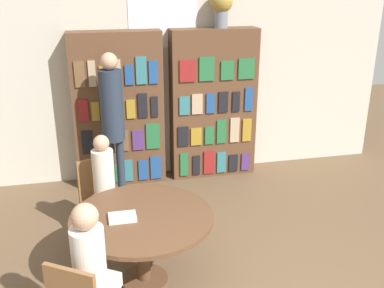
{
  "coord_description": "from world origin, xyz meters",
  "views": [
    {
      "loc": [
        -0.95,
        -2.22,
        2.71
      ],
      "look_at": [
        0.01,
        2.05,
        1.05
      ],
      "focal_mm": 42.0,
      "sensor_mm": 36.0,
      "label": 1
    }
  ],
  "objects_px": {
    "bookshelf_right": "(213,105)",
    "bookshelf_left": "(119,110)",
    "seated_reader_right": "(93,267)",
    "seated_reader_left": "(106,187)",
    "flower_vase": "(221,5)",
    "reading_table": "(142,226)",
    "librarian_standing": "(112,113)",
    "chair_left_side": "(100,195)"
  },
  "relations": [
    {
      "from": "bookshelf_right",
      "to": "seated_reader_left",
      "type": "bearing_deg",
      "value": -135.42
    },
    {
      "from": "seated_reader_left",
      "to": "seated_reader_right",
      "type": "height_order",
      "value": "seated_reader_right"
    },
    {
      "from": "bookshelf_left",
      "to": "seated_reader_right",
      "type": "distance_m",
      "value": 2.98
    },
    {
      "from": "reading_table",
      "to": "seated_reader_left",
      "type": "bearing_deg",
      "value": 110.84
    },
    {
      "from": "flower_vase",
      "to": "seated_reader_left",
      "type": "xyz_separation_m",
      "value": [
        -1.63,
        -1.53,
        -1.68
      ]
    },
    {
      "from": "bookshelf_left",
      "to": "librarian_standing",
      "type": "distance_m",
      "value": 0.53
    },
    {
      "from": "bookshelf_left",
      "to": "flower_vase",
      "type": "relative_size",
      "value": 4.26
    },
    {
      "from": "bookshelf_right",
      "to": "bookshelf_left",
      "type": "bearing_deg",
      "value": -179.99
    },
    {
      "from": "chair_left_side",
      "to": "seated_reader_right",
      "type": "distance_m",
      "value": 1.6
    },
    {
      "from": "bookshelf_left",
      "to": "seated_reader_left",
      "type": "bearing_deg",
      "value": -99.35
    },
    {
      "from": "seated_reader_right",
      "to": "bookshelf_right",
      "type": "bearing_deg",
      "value": 93.02
    },
    {
      "from": "flower_vase",
      "to": "chair_left_side",
      "type": "height_order",
      "value": "flower_vase"
    },
    {
      "from": "seated_reader_left",
      "to": "librarian_standing",
      "type": "relative_size",
      "value": 0.65
    },
    {
      "from": "reading_table",
      "to": "seated_reader_left",
      "type": "xyz_separation_m",
      "value": [
        -0.28,
        0.74,
        0.06
      ]
    },
    {
      "from": "bookshelf_right",
      "to": "seated_reader_left",
      "type": "height_order",
      "value": "bookshelf_right"
    },
    {
      "from": "bookshelf_right",
      "to": "seated_reader_right",
      "type": "relative_size",
      "value": 1.66
    },
    {
      "from": "flower_vase",
      "to": "seated_reader_right",
      "type": "xyz_separation_m",
      "value": [
        -1.79,
        -2.94,
        -1.64
      ]
    },
    {
      "from": "chair_left_side",
      "to": "seated_reader_left",
      "type": "bearing_deg",
      "value": 90.0
    },
    {
      "from": "flower_vase",
      "to": "seated_reader_right",
      "type": "relative_size",
      "value": 0.39
    },
    {
      "from": "bookshelf_left",
      "to": "librarian_standing",
      "type": "relative_size",
      "value": 1.1
    },
    {
      "from": "bookshelf_left",
      "to": "reading_table",
      "type": "relative_size",
      "value": 1.6
    },
    {
      "from": "bookshelf_right",
      "to": "reading_table",
      "type": "height_order",
      "value": "bookshelf_right"
    },
    {
      "from": "flower_vase",
      "to": "librarian_standing",
      "type": "xyz_separation_m",
      "value": [
        -1.49,
        -0.51,
        -1.2
      ]
    },
    {
      "from": "flower_vase",
      "to": "chair_left_side",
      "type": "distance_m",
      "value": 2.86
    },
    {
      "from": "bookshelf_right",
      "to": "reading_table",
      "type": "distance_m",
      "value": 2.63
    },
    {
      "from": "seated_reader_left",
      "to": "flower_vase",
      "type": "bearing_deg",
      "value": -157.73
    },
    {
      "from": "librarian_standing",
      "to": "seated_reader_left",
      "type": "bearing_deg",
      "value": -98.27
    },
    {
      "from": "flower_vase",
      "to": "reading_table",
      "type": "height_order",
      "value": "flower_vase"
    },
    {
      "from": "bookshelf_left",
      "to": "seated_reader_right",
      "type": "xyz_separation_m",
      "value": [
        -0.41,
        -2.93,
        -0.32
      ]
    },
    {
      "from": "bookshelf_left",
      "to": "seated_reader_left",
      "type": "relative_size",
      "value": 1.7
    },
    {
      "from": "bookshelf_left",
      "to": "chair_left_side",
      "type": "bearing_deg",
      "value": -103.27
    },
    {
      "from": "bookshelf_right",
      "to": "seated_reader_right",
      "type": "distance_m",
      "value": 3.41
    },
    {
      "from": "bookshelf_left",
      "to": "seated_reader_left",
      "type": "xyz_separation_m",
      "value": [
        -0.25,
        -1.52,
        -0.36
      ]
    },
    {
      "from": "flower_vase",
      "to": "librarian_standing",
      "type": "height_order",
      "value": "flower_vase"
    },
    {
      "from": "bookshelf_left",
      "to": "seated_reader_left",
      "type": "height_order",
      "value": "bookshelf_left"
    },
    {
      "from": "chair_left_side",
      "to": "librarian_standing",
      "type": "relative_size",
      "value": 0.47
    },
    {
      "from": "seated_reader_right",
      "to": "seated_reader_left",
      "type": "bearing_deg",
      "value": 116.87
    },
    {
      "from": "chair_left_side",
      "to": "librarian_standing",
      "type": "bearing_deg",
      "value": -125.14
    },
    {
      "from": "bookshelf_right",
      "to": "reading_table",
      "type": "bearing_deg",
      "value": -119.21
    },
    {
      "from": "bookshelf_left",
      "to": "bookshelf_right",
      "type": "bearing_deg",
      "value": 0.01
    },
    {
      "from": "reading_table",
      "to": "librarian_standing",
      "type": "distance_m",
      "value": 1.85
    },
    {
      "from": "bookshelf_left",
      "to": "bookshelf_right",
      "type": "relative_size",
      "value": 1.0
    }
  ]
}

